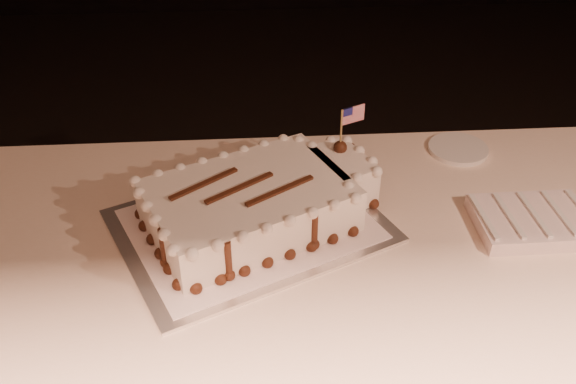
{
  "coord_description": "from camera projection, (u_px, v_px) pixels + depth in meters",
  "views": [
    {
      "loc": [
        -0.07,
        -0.41,
        1.6
      ],
      "look_at": [
        -0.0,
        0.64,
        0.84
      ],
      "focal_mm": 40.0,
      "sensor_mm": 36.0,
      "label": 1
    }
  ],
  "objects": [
    {
      "name": "sheet_cake",
      "position": [
        261.0,
        201.0,
        1.32
      ],
      "size": [
        0.52,
        0.41,
        0.2
      ],
      "color": "white",
      "rests_on": "doily"
    },
    {
      "name": "side_plate",
      "position": [
        458.0,
        149.0,
        1.58
      ],
      "size": [
        0.15,
        0.15,
        0.01
      ],
      "primitive_type": "cylinder",
      "color": "white",
      "rests_on": "banquet_table"
    },
    {
      "name": "doily",
      "position": [
        250.0,
        224.0,
        1.34
      ],
      "size": [
        0.58,
        0.52,
        0.0
      ],
      "primitive_type": "cube",
      "rotation": [
        0.0,
        0.0,
        0.43
      ],
      "color": "white",
      "rests_on": "cake_board"
    },
    {
      "name": "banquet_table",
      "position": [
        290.0,
        357.0,
        1.54
      ],
      "size": [
        2.4,
        0.8,
        0.75
      ],
      "primitive_type": "cube",
      "color": "#FFE0C5",
      "rests_on": "ground"
    },
    {
      "name": "napkin_stack",
      "position": [
        532.0,
        221.0,
        1.33
      ],
      "size": [
        0.24,
        0.17,
        0.04
      ],
      "color": "white",
      "rests_on": "banquet_table"
    },
    {
      "name": "room_shell",
      "position": [
        353.0,
        72.0,
        0.45
      ],
      "size": [
        6.1,
        8.1,
        2.9
      ],
      "color": "black",
      "rests_on": "ground"
    },
    {
      "name": "cake_board",
      "position": [
        250.0,
        226.0,
        1.34
      ],
      "size": [
        0.65,
        0.58,
        0.01
      ],
      "primitive_type": "cube",
      "rotation": [
        0.0,
        0.0,
        0.43
      ],
      "color": "silver",
      "rests_on": "banquet_table"
    }
  ]
}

